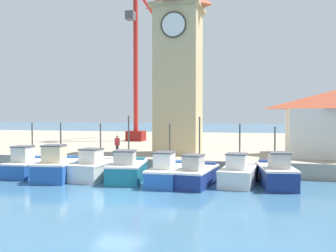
# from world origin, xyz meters

# --- Properties ---
(ground_plane) EXTENTS (300.00, 300.00, 0.00)m
(ground_plane) POSITION_xyz_m (0.00, 0.00, 0.00)
(ground_plane) COLOR #386689
(quay_wharf) EXTENTS (120.00, 40.00, 1.13)m
(quay_wharf) POSITION_xyz_m (0.00, 27.95, 0.56)
(quay_wharf) COLOR #9E937F
(quay_wharf) RESTS_ON ground
(fishing_boat_far_left) EXTENTS (2.10, 4.33, 3.82)m
(fishing_boat_far_left) POSITION_xyz_m (-8.80, 5.16, 0.74)
(fishing_boat_far_left) COLOR #2356A8
(fishing_boat_far_left) RESTS_ON ground
(fishing_boat_left_outer) EXTENTS (2.81, 4.66, 3.86)m
(fishing_boat_left_outer) POSITION_xyz_m (-5.93, 4.24, 0.83)
(fishing_boat_left_outer) COLOR #2356A8
(fishing_boat_left_outer) RESTS_ON ground
(fishing_boat_left_inner) EXTENTS (2.34, 4.57, 3.80)m
(fishing_boat_left_inner) POSITION_xyz_m (-3.55, 5.18, 0.75)
(fishing_boat_left_inner) COLOR silver
(fishing_boat_left_inner) RESTS_ON ground
(fishing_boat_mid_left) EXTENTS (2.71, 4.58, 4.35)m
(fishing_boat_mid_left) POSITION_xyz_m (-1.19, 4.77, 0.76)
(fishing_boat_mid_left) COLOR #196B7F
(fishing_boat_mid_left) RESTS_ON ground
(fishing_boat_center) EXTENTS (1.96, 4.91, 3.82)m
(fishing_boat_center) POSITION_xyz_m (1.60, 4.52, 0.72)
(fishing_boat_center) COLOR #2356A8
(fishing_boat_center) RESTS_ON ground
(fishing_boat_mid_right) EXTENTS (2.31, 4.83, 4.27)m
(fishing_boat_mid_right) POSITION_xyz_m (3.49, 4.48, 0.69)
(fishing_boat_mid_right) COLOR navy
(fishing_boat_mid_right) RESTS_ON ground
(fishing_boat_right_inner) EXTENTS (2.34, 4.34, 3.82)m
(fishing_boat_right_inner) POSITION_xyz_m (6.00, 5.26, 0.70)
(fishing_boat_right_inner) COLOR silver
(fishing_boat_right_inner) RESTS_ON ground
(fishing_boat_right_outer) EXTENTS (2.55, 4.80, 3.65)m
(fishing_boat_right_outer) POSITION_xyz_m (8.31, 5.29, 0.77)
(fishing_boat_right_outer) COLOR navy
(fishing_boat_right_outer) RESTS_ON ground
(clock_tower) EXTENTS (4.01, 4.01, 16.04)m
(clock_tower) POSITION_xyz_m (0.64, 12.26, 8.67)
(clock_tower) COLOR tan
(clock_tower) RESTS_ON quay_wharf
(port_crane_near) EXTENTS (2.56, 10.09, 18.55)m
(port_crane_near) POSITION_xyz_m (-7.43, 25.84, 8.10)
(port_crane_near) COLOR maroon
(port_crane_near) RESTS_ON quay_wharf
(dock_worker_near_tower) EXTENTS (0.34, 0.22, 1.62)m
(dock_worker_near_tower) POSITION_xyz_m (-3.64, 9.36, 1.97)
(dock_worker_near_tower) COLOR #33333D
(dock_worker_near_tower) RESTS_ON quay_wharf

